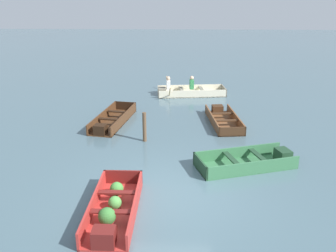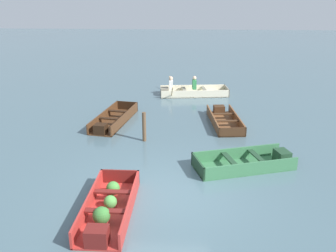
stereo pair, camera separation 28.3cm
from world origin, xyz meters
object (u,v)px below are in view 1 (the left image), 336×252
object	(u,v)px
skiff_dark_varnish_near_moored	(112,120)
dinghy_red_foreground	(113,209)
rowboat_cream_with_crew	(187,91)
mooring_post	(144,127)
skiff_wooden_brown_far_moored	(223,119)
skiff_green_mid_moored	(250,162)

from	to	relation	value
skiff_dark_varnish_near_moored	dinghy_red_foreground	bearing A→B (deg)	-79.92
rowboat_cream_with_crew	mooring_post	bearing A→B (deg)	-104.34
skiff_dark_varnish_near_moored	skiff_wooden_brown_far_moored	world-z (taller)	skiff_dark_varnish_near_moored
skiff_dark_varnish_near_moored	rowboat_cream_with_crew	world-z (taller)	rowboat_cream_with_crew
skiff_wooden_brown_far_moored	skiff_dark_varnish_near_moored	bearing A→B (deg)	-175.77
rowboat_cream_with_crew	mooring_post	xyz separation A→B (m)	(-1.50, -5.87, 0.32)
skiff_green_mid_moored	rowboat_cream_with_crew	xyz separation A→B (m)	(-1.68, 7.64, 0.05)
skiff_dark_varnish_near_moored	skiff_wooden_brown_far_moored	distance (m)	4.21
dinghy_red_foreground	skiff_dark_varnish_near_moored	world-z (taller)	dinghy_red_foreground
mooring_post	skiff_green_mid_moored	bearing A→B (deg)	-29.03
dinghy_red_foreground	skiff_dark_varnish_near_moored	size ratio (longest dim) A/B	0.86
rowboat_cream_with_crew	mooring_post	size ratio (longest dim) A/B	3.30
skiff_green_mid_moored	mooring_post	size ratio (longest dim) A/B	2.97
skiff_dark_varnish_near_moored	skiff_wooden_brown_far_moored	bearing A→B (deg)	4.23
skiff_dark_varnish_near_moored	mooring_post	distance (m)	2.20
dinghy_red_foreground	skiff_green_mid_moored	xyz separation A→B (m)	(3.49, 2.62, -0.03)
rowboat_cream_with_crew	mooring_post	distance (m)	6.07
mooring_post	skiff_dark_varnish_near_moored	bearing A→B (deg)	129.58
skiff_dark_varnish_near_moored	skiff_green_mid_moored	distance (m)	5.72
skiff_dark_varnish_near_moored	skiff_green_mid_moored	size ratio (longest dim) A/B	1.06
dinghy_red_foreground	skiff_green_mid_moored	distance (m)	4.37
rowboat_cream_with_crew	skiff_dark_varnish_near_moored	bearing A→B (deg)	-124.51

